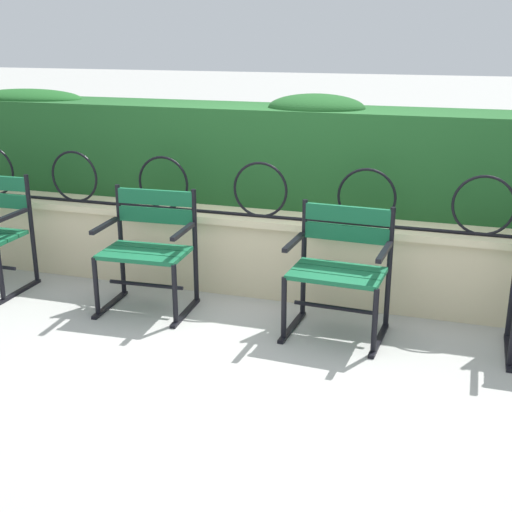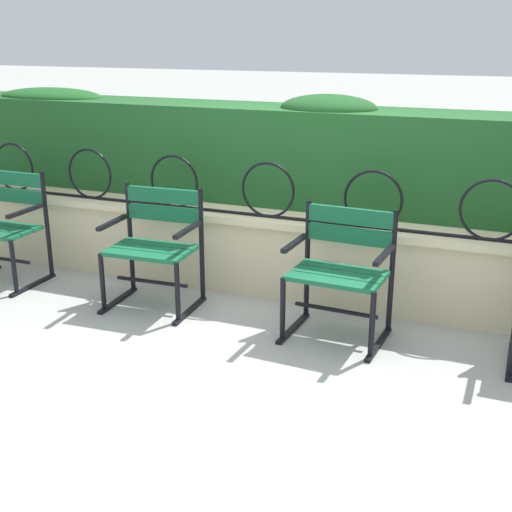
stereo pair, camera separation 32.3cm
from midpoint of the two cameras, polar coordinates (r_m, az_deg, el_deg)
ground_plane at (r=4.47m, az=1.52°, el=-7.16°), size 60.00×60.00×0.00m
stone_wall at (r=5.15m, az=5.08°, el=-0.03°), size 8.26×0.41×0.61m
iron_arch_fence at (r=4.99m, az=3.12°, el=5.27°), size 7.70×0.02×0.42m
hedge_row at (r=5.43m, az=6.97°, el=8.61°), size 8.09×0.63×0.87m
park_chair_leftmost at (r=5.71m, az=-18.95°, el=2.58°), size 0.61×0.53×0.89m
park_chair_centre_left at (r=4.94m, az=-6.67°, el=1.03°), size 0.66×0.55×0.87m
park_chair_centre_right at (r=4.45m, az=9.26°, el=-1.07°), size 0.66×0.55×0.85m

